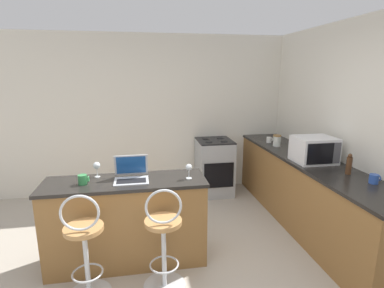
% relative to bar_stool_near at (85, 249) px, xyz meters
% --- Properties ---
extents(wall_back, '(12.00, 0.06, 2.60)m').
position_rel_bar_stool_near_xyz_m(wall_back, '(0.83, 2.53, 0.82)').
color(wall_back, silver).
rests_on(wall_back, ground_plane).
extents(breakfast_bar, '(1.64, 0.53, 0.92)m').
position_rel_bar_stool_near_xyz_m(breakfast_bar, '(0.34, 0.49, -0.02)').
color(breakfast_bar, olive).
rests_on(breakfast_bar, ground_plane).
extents(counter_right, '(0.64, 3.17, 0.92)m').
position_rel_bar_stool_near_xyz_m(counter_right, '(2.63, 0.93, -0.02)').
color(counter_right, olive).
rests_on(counter_right, ground_plane).
extents(bar_stool_near, '(0.40, 0.40, 1.02)m').
position_rel_bar_stool_near_xyz_m(bar_stool_near, '(0.00, 0.00, 0.00)').
color(bar_stool_near, silver).
rests_on(bar_stool_near, ground_plane).
extents(bar_stool_far, '(0.40, 0.40, 1.02)m').
position_rel_bar_stool_near_xyz_m(bar_stool_far, '(0.69, 0.00, 0.00)').
color(bar_stool_far, silver).
rests_on(bar_stool_far, ground_plane).
extents(laptop, '(0.34, 0.29, 0.25)m').
position_rel_bar_stool_near_xyz_m(laptop, '(0.41, 0.51, 0.50)').
color(laptop, '#B7BABF').
rests_on(laptop, breakfast_bar).
extents(microwave, '(0.47, 0.40, 0.31)m').
position_rel_bar_stool_near_xyz_m(microwave, '(2.60, 0.76, 0.59)').
color(microwave, silver).
rests_on(microwave, counter_right).
extents(stove_range, '(0.56, 0.61, 0.93)m').
position_rel_bar_stool_near_xyz_m(stove_range, '(1.71, 2.17, -0.02)').
color(stove_range, '#9EA3A8').
rests_on(stove_range, ground_plane).
extents(mug_white, '(0.10, 0.08, 0.09)m').
position_rel_bar_stool_near_xyz_m(mug_white, '(2.51, 1.86, 0.48)').
color(mug_white, white).
rests_on(mug_white, counter_right).
extents(wine_glass_tall, '(0.07, 0.07, 0.16)m').
position_rel_bar_stool_near_xyz_m(wine_glass_tall, '(0.05, 0.65, 0.56)').
color(wine_glass_tall, silver).
rests_on(wine_glass_tall, breakfast_bar).
extents(wine_glass_short, '(0.07, 0.07, 0.16)m').
position_rel_bar_stool_near_xyz_m(wine_glass_short, '(0.99, 0.44, 0.55)').
color(wine_glass_short, silver).
rests_on(wine_glass_short, breakfast_bar).
extents(mug_blue, '(0.10, 0.09, 0.09)m').
position_rel_bar_stool_near_xyz_m(mug_blue, '(2.78, -0.02, 0.48)').
color(mug_blue, '#2D51AD').
rests_on(mug_blue, counter_right).
extents(storage_jar, '(0.12, 0.12, 0.17)m').
position_rel_bar_stool_near_xyz_m(storage_jar, '(2.52, 1.61, 0.52)').
color(storage_jar, silver).
rests_on(storage_jar, counter_right).
extents(mug_green, '(0.10, 0.09, 0.10)m').
position_rel_bar_stool_near_xyz_m(mug_green, '(-0.05, 0.46, 0.48)').
color(mug_green, '#338447').
rests_on(mug_green, breakfast_bar).
extents(pepper_mill, '(0.06, 0.06, 0.23)m').
position_rel_bar_stool_near_xyz_m(pepper_mill, '(2.71, 0.28, 0.54)').
color(pepper_mill, '#4C2D19').
rests_on(pepper_mill, counter_right).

